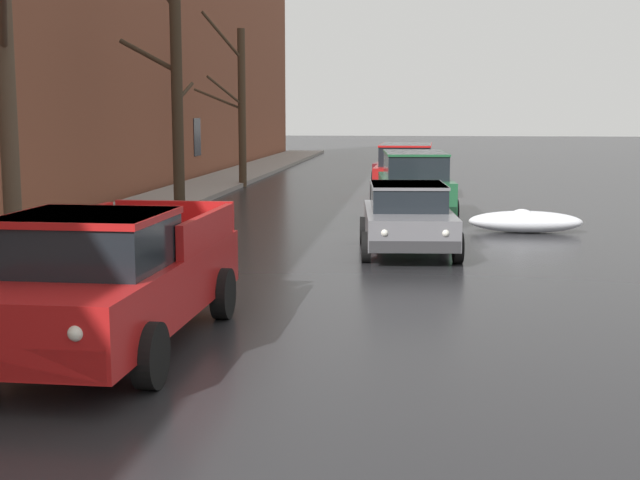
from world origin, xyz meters
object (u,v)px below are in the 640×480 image
object	(u,v)px
pickup_truck_red_approaching_near_lane	(110,278)
suv_red_parked_far_down_block	(406,169)
bare_tree_mid_block	(175,87)
sedan_maroon_queued_behind_truck	(401,165)
sedan_grey_parked_kerbside_close	(408,216)
suv_green_parked_kerbside_mid	(414,183)
bare_tree_second_along_sidewalk	(7,84)
bare_tree_far_down_block	(240,104)

from	to	relation	value
pickup_truck_red_approaching_near_lane	suv_red_parked_far_down_block	xyz separation A→B (m)	(3.24, 19.32, 0.11)
bare_tree_mid_block	suv_red_parked_far_down_block	world-z (taller)	bare_tree_mid_block
suv_red_parked_far_down_block	sedan_maroon_queued_behind_truck	world-z (taller)	suv_red_parked_far_down_block
bare_tree_mid_block	sedan_grey_parked_kerbside_close	world-z (taller)	bare_tree_mid_block
suv_green_parked_kerbside_mid	bare_tree_second_along_sidewalk	bearing A→B (deg)	-124.33
bare_tree_mid_block	pickup_truck_red_approaching_near_lane	size ratio (longest dim) A/B	1.40
bare_tree_second_along_sidewalk	suv_green_parked_kerbside_mid	bearing A→B (deg)	55.67
suv_green_parked_kerbside_mid	suv_red_parked_far_down_block	distance (m)	5.69
bare_tree_second_along_sidewalk	suv_green_parked_kerbside_mid	world-z (taller)	bare_tree_second_along_sidewalk
sedan_grey_parked_kerbside_close	sedan_maroon_queued_behind_truck	size ratio (longest dim) A/B	0.98
bare_tree_second_along_sidewalk	suv_red_parked_far_down_block	bearing A→B (deg)	67.73
suv_red_parked_far_down_block	sedan_maroon_queued_behind_truck	distance (m)	6.18
pickup_truck_red_approaching_near_lane	sedan_maroon_queued_behind_truck	bearing A→B (deg)	83.47
bare_tree_second_along_sidewalk	sedan_maroon_queued_behind_truck	distance (m)	22.57
bare_tree_far_down_block	pickup_truck_red_approaching_near_lane	world-z (taller)	bare_tree_far_down_block
sedan_grey_parked_kerbside_close	suv_red_parked_far_down_block	world-z (taller)	suv_red_parked_far_down_block
pickup_truck_red_approaching_near_lane	bare_tree_mid_block	bearing A→B (deg)	102.62
bare_tree_mid_block	bare_tree_second_along_sidewalk	bearing A→B (deg)	-89.41
bare_tree_far_down_block	sedan_maroon_queued_behind_truck	bearing A→B (deg)	21.13
bare_tree_far_down_block	sedan_grey_parked_kerbside_close	size ratio (longest dim) A/B	1.60
sedan_grey_parked_kerbside_close	suv_green_parked_kerbside_mid	bearing A→B (deg)	89.24
pickup_truck_red_approaching_near_lane	suv_green_parked_kerbside_mid	distance (m)	14.10
bare_tree_second_along_sidewalk	suv_red_parked_far_down_block	world-z (taller)	bare_tree_second_along_sidewalk
suv_red_parked_far_down_block	bare_tree_mid_block	bearing A→B (deg)	-141.73
bare_tree_second_along_sidewalk	bare_tree_mid_block	xyz separation A→B (m)	(-0.11, 10.37, 0.22)
bare_tree_mid_block	suv_green_parked_kerbside_mid	size ratio (longest dim) A/B	1.70
bare_tree_far_down_block	sedan_maroon_queued_behind_truck	distance (m)	6.97
bare_tree_mid_block	bare_tree_far_down_block	world-z (taller)	bare_tree_mid_block
bare_tree_mid_block	sedan_grey_parked_kerbside_close	size ratio (longest dim) A/B	1.88
suv_green_parked_kerbside_mid	suv_red_parked_far_down_block	size ratio (longest dim) A/B	0.98
bare_tree_mid_block	sedan_grey_parked_kerbside_close	bearing A→B (deg)	-43.37
bare_tree_mid_block	bare_tree_far_down_block	distance (m)	8.89
bare_tree_mid_block	suv_red_parked_far_down_block	size ratio (longest dim) A/B	1.66
sedan_grey_parked_kerbside_close	suv_red_parked_far_down_block	bearing A→B (deg)	91.34
sedan_grey_parked_kerbside_close	bare_tree_far_down_block	bearing A→B (deg)	113.74
bare_tree_second_along_sidewalk	sedan_grey_parked_kerbside_close	xyz separation A→B (m)	(6.59, 4.04, -2.60)
sedan_maroon_queued_behind_truck	bare_tree_mid_block	bearing A→B (deg)	-118.53
bare_tree_far_down_block	suv_green_parked_kerbside_mid	world-z (taller)	bare_tree_far_down_block
bare_tree_mid_block	suv_red_parked_far_down_block	bearing A→B (deg)	38.27
bare_tree_mid_block	pickup_truck_red_approaching_near_lane	bearing A→B (deg)	-77.38
sedan_maroon_queued_behind_truck	sedan_grey_parked_kerbside_close	bearing A→B (deg)	-88.08
bare_tree_far_down_block	pickup_truck_red_approaching_near_lane	distance (m)	23.45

